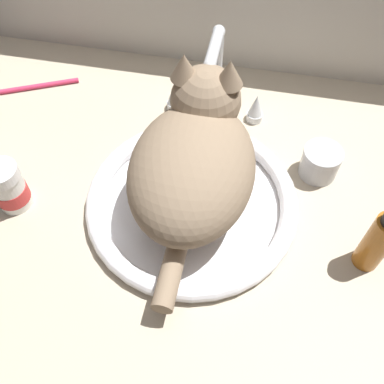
{
  "coord_description": "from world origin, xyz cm",
  "views": [
    {
      "loc": [
        12.77,
        -41.4,
        64.68
      ],
      "look_at": [
        4.79,
        -1.52,
        7.0
      ],
      "focal_mm": 40.18,
      "sensor_mm": 36.0,
      "label": 1
    }
  ],
  "objects_px": {
    "metal_jar": "(320,162)",
    "cat": "(195,155)",
    "pill_bottle": "(9,188)",
    "amber_bottle": "(378,241)",
    "toothbrush": "(29,87)",
    "sink_basin": "(192,201)",
    "faucet": "(215,86)"
  },
  "relations": [
    {
      "from": "pill_bottle",
      "to": "toothbrush",
      "type": "relative_size",
      "value": 0.51
    },
    {
      "from": "sink_basin",
      "to": "cat",
      "type": "distance_m",
      "value": 0.1
    },
    {
      "from": "pill_bottle",
      "to": "cat",
      "type": "bearing_deg",
      "value": 14.39
    },
    {
      "from": "sink_basin",
      "to": "amber_bottle",
      "type": "distance_m",
      "value": 0.3
    },
    {
      "from": "amber_bottle",
      "to": "metal_jar",
      "type": "bearing_deg",
      "value": 116.09
    },
    {
      "from": "metal_jar",
      "to": "toothbrush",
      "type": "relative_size",
      "value": 0.38
    },
    {
      "from": "amber_bottle",
      "to": "pill_bottle",
      "type": "relative_size",
      "value": 1.44
    },
    {
      "from": "sink_basin",
      "to": "toothbrush",
      "type": "distance_m",
      "value": 0.45
    },
    {
      "from": "metal_jar",
      "to": "pill_bottle",
      "type": "height_order",
      "value": "pill_bottle"
    },
    {
      "from": "sink_basin",
      "to": "pill_bottle",
      "type": "height_order",
      "value": "pill_bottle"
    },
    {
      "from": "metal_jar",
      "to": "toothbrush",
      "type": "xyz_separation_m",
      "value": [
        -0.6,
        0.11,
        -0.02
      ]
    },
    {
      "from": "cat",
      "to": "pill_bottle",
      "type": "distance_m",
      "value": 0.31
    },
    {
      "from": "sink_basin",
      "to": "amber_bottle",
      "type": "xyz_separation_m",
      "value": [
        0.29,
        -0.05,
        0.05
      ]
    },
    {
      "from": "faucet",
      "to": "metal_jar",
      "type": "xyz_separation_m",
      "value": [
        0.21,
        -0.1,
        -0.05
      ]
    },
    {
      "from": "toothbrush",
      "to": "pill_bottle",
      "type": "bearing_deg",
      "value": -70.77
    },
    {
      "from": "amber_bottle",
      "to": "metal_jar",
      "type": "height_order",
      "value": "amber_bottle"
    },
    {
      "from": "faucet",
      "to": "cat",
      "type": "xyz_separation_m",
      "value": [
        0.0,
        -0.19,
        0.03
      ]
    },
    {
      "from": "cat",
      "to": "amber_bottle",
      "type": "relative_size",
      "value": 2.82
    },
    {
      "from": "cat",
      "to": "amber_bottle",
      "type": "distance_m",
      "value": 0.3
    },
    {
      "from": "sink_basin",
      "to": "pill_bottle",
      "type": "xyz_separation_m",
      "value": [
        -0.3,
        -0.05,
        0.03
      ]
    },
    {
      "from": "metal_jar",
      "to": "cat",
      "type": "bearing_deg",
      "value": -156.2
    },
    {
      "from": "pill_bottle",
      "to": "toothbrush",
      "type": "distance_m",
      "value": 0.29
    },
    {
      "from": "cat",
      "to": "toothbrush",
      "type": "distance_m",
      "value": 0.45
    },
    {
      "from": "pill_bottle",
      "to": "toothbrush",
      "type": "height_order",
      "value": "pill_bottle"
    },
    {
      "from": "toothbrush",
      "to": "faucet",
      "type": "bearing_deg",
      "value": -0.57
    },
    {
      "from": "amber_bottle",
      "to": "cat",
      "type": "bearing_deg",
      "value": 165.98
    },
    {
      "from": "cat",
      "to": "toothbrush",
      "type": "height_order",
      "value": "cat"
    },
    {
      "from": "pill_bottle",
      "to": "toothbrush",
      "type": "bearing_deg",
      "value": 109.23
    },
    {
      "from": "metal_jar",
      "to": "toothbrush",
      "type": "distance_m",
      "value": 0.61
    },
    {
      "from": "amber_bottle",
      "to": "toothbrush",
      "type": "height_order",
      "value": "amber_bottle"
    },
    {
      "from": "cat",
      "to": "amber_bottle",
      "type": "height_order",
      "value": "cat"
    },
    {
      "from": "cat",
      "to": "faucet",
      "type": "bearing_deg",
      "value": 90.05
    }
  ]
}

